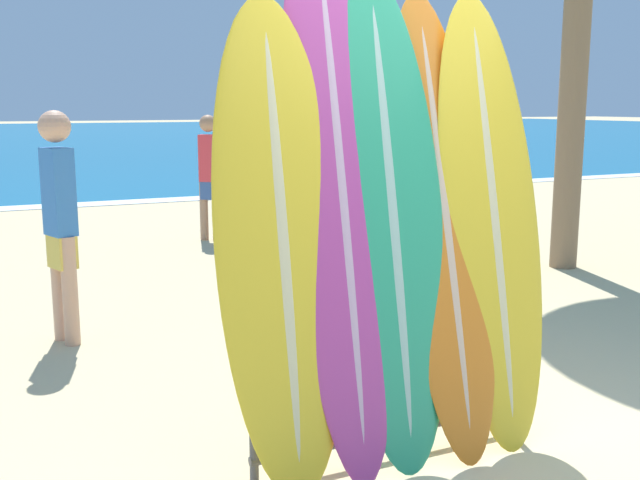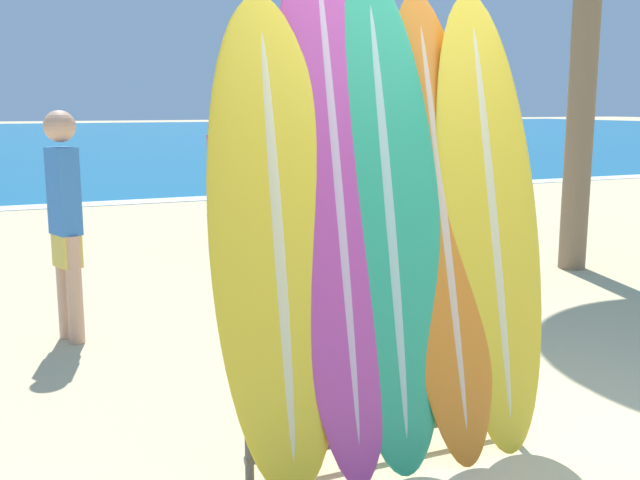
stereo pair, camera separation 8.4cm
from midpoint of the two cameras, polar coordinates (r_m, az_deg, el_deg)
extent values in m
plane|color=#CCB789|center=(3.62, 14.67, -17.28)|extent=(160.00, 160.00, 0.00)
cube|color=#146693|center=(42.76, -21.19, 7.37)|extent=(120.00, 60.00, 0.00)
cube|color=white|center=(13.24, -14.70, 2.79)|extent=(120.00, 0.60, 0.01)
cylinder|color=#47474C|center=(3.29, -4.75, -11.28)|extent=(0.04, 0.04, 0.90)
cylinder|color=#47474C|center=(3.93, 14.84, -7.96)|extent=(0.04, 0.04, 0.90)
cylinder|color=#47474C|center=(3.43, 6.11, -2.90)|extent=(1.42, 0.04, 0.04)
cylinder|color=#47474C|center=(3.68, 5.88, -14.42)|extent=(1.42, 0.04, 0.04)
ellipsoid|color=yellow|center=(3.16, -2.57, -0.59)|extent=(0.59, 0.46, 2.12)
ellipsoid|color=beige|center=(3.16, -2.57, -0.59)|extent=(0.11, 0.45, 2.03)
ellipsoid|color=#B23D8E|center=(3.29, 1.94, 3.30)|extent=(0.49, 0.62, 2.51)
ellipsoid|color=#CAA1BE|center=(3.29, 1.94, 3.30)|extent=(0.09, 0.61, 2.41)
ellipsoid|color=#289E70|center=(3.39, 5.81, 1.44)|extent=(0.57, 0.55, 2.27)
ellipsoid|color=#9AC3B3|center=(3.39, 5.81, 1.44)|extent=(0.10, 0.54, 2.18)
ellipsoid|color=orange|center=(3.56, 9.93, 1.11)|extent=(0.49, 0.64, 2.19)
ellipsoid|color=beige|center=(3.56, 9.93, 1.11)|extent=(0.09, 0.62, 2.11)
ellipsoid|color=yellow|center=(3.71, 13.46, 1.36)|extent=(0.56, 0.56, 2.19)
ellipsoid|color=beige|center=(3.71, 13.46, 1.36)|extent=(0.10, 0.54, 2.11)
cylinder|color=tan|center=(5.47, -17.78, -3.64)|extent=(0.11, 0.11, 0.77)
cylinder|color=tan|center=(5.62, -18.49, -3.32)|extent=(0.11, 0.11, 0.77)
cube|color=gold|center=(5.49, -18.29, -0.76)|extent=(0.19, 0.25, 0.23)
cube|color=#3370BC|center=(5.43, -18.54, 3.55)|extent=(0.22, 0.27, 0.60)
sphere|color=tan|center=(5.40, -18.81, 8.21)|extent=(0.22, 0.22, 0.22)
cylinder|color=#A87A5B|center=(9.31, -6.98, 2.23)|extent=(0.10, 0.10, 0.73)
cylinder|color=#A87A5B|center=(9.36, -7.91, 2.25)|extent=(0.10, 0.10, 0.73)
cube|color=#385693|center=(9.30, -7.48, 3.79)|extent=(0.24, 0.22, 0.22)
cube|color=#DB3842|center=(9.27, -7.54, 6.21)|extent=(0.26, 0.24, 0.57)
sphere|color=#A87A5B|center=(9.25, -7.60, 8.81)|extent=(0.21, 0.21, 0.21)
cylinder|color=#896B4C|center=(7.98, 19.79, 13.23)|extent=(0.27, 0.27, 4.29)
camera|label=1|loc=(0.04, -89.41, 0.11)|focal=42.00mm
camera|label=2|loc=(0.04, 90.59, -0.11)|focal=42.00mm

